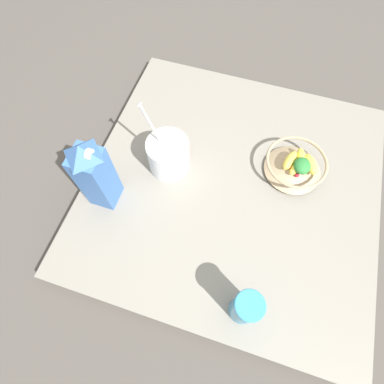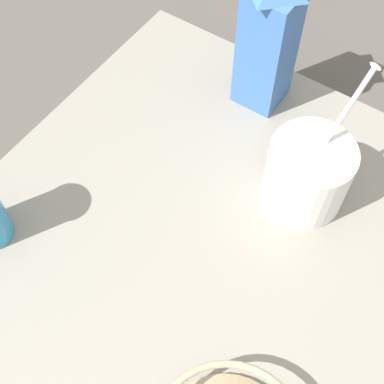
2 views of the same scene
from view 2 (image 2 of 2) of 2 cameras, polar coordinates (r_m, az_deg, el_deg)
The scene contains 4 objects.
ground_plane at distance 0.86m, azimuth 3.94°, elevation -12.47°, with size 6.00×6.00×0.00m, color #4C4742.
countertop at distance 0.84m, azimuth 4.03°, elevation -11.95°, with size 0.94×0.94×0.05m.
milk_carton at distance 0.94m, azimuth 8.18°, elevation 15.96°, with size 0.08×0.08×0.28m.
yogurt_tub at distance 0.86m, azimuth 12.09°, elevation 2.21°, with size 0.13×0.16×0.25m.
Camera 2 is at (0.11, -0.27, 0.81)m, focal length 50.00 mm.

